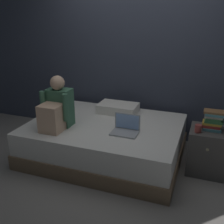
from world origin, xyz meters
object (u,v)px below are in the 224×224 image
at_px(nightstand, 207,151).
at_px(laptop, 126,128).
at_px(person_sitting, 57,109).
at_px(mug, 198,128).
at_px(pillow, 118,108).
at_px(bed, 105,140).
at_px(book_stack, 213,120).

relative_size(nightstand, laptop, 1.74).
xyz_separation_m(nightstand, person_sitting, (-1.82, -0.41, 0.46)).
bearing_deg(person_sitting, mug, 9.83).
height_order(person_sitting, pillow, person_sitting).
height_order(bed, pillow, pillow).
bearing_deg(book_stack, nightstand, -140.77).
height_order(bed, mug, mug).
distance_m(book_stack, mug, 0.22).
relative_size(bed, laptop, 6.25).
distance_m(bed, book_stack, 1.39).
height_order(bed, book_stack, book_stack).
relative_size(person_sitting, book_stack, 2.79).
bearing_deg(nightstand, bed, -176.17).
height_order(laptop, mug, laptop).
bearing_deg(laptop, person_sitting, -170.65).
relative_size(pillow, mug, 6.22).
bearing_deg(nightstand, laptop, -164.21).
distance_m(bed, laptop, 0.49).
distance_m(person_sitting, laptop, 0.89).
relative_size(nightstand, pillow, 0.99).
bearing_deg(pillow, book_stack, -14.94).
height_order(person_sitting, laptop, person_sitting).
xyz_separation_m(nightstand, book_stack, (0.02, 0.02, 0.39)).
xyz_separation_m(pillow, book_stack, (1.30, -0.35, 0.12)).
distance_m(laptop, book_stack, 1.03).
bearing_deg(mug, nightstand, 42.69).
distance_m(pillow, book_stack, 1.35).
distance_m(bed, person_sitting, 0.79).
distance_m(bed, nightstand, 1.30).
height_order(pillow, mug, mug).
bearing_deg(bed, nightstand, 3.83).
distance_m(bed, pillow, 0.55).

